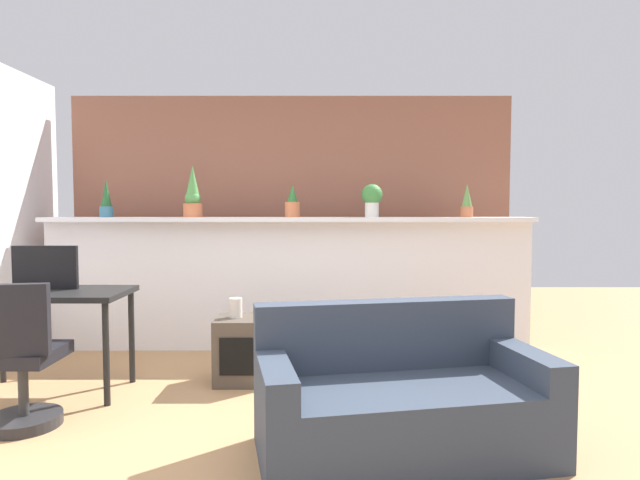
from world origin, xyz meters
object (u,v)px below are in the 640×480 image
office_chair (21,367)px  vase_on_shelf (238,308)px  potted_plant_4 (469,202)px  desk (52,302)px  potted_plant_0 (108,200)px  potted_plant_3 (374,198)px  potted_plant_2 (294,204)px  couch (402,401)px  tv_monitor (47,267)px  potted_plant_1 (195,196)px  side_cube_shelf (244,350)px

office_chair → vase_on_shelf: office_chair is taller
potted_plant_4 → desk: size_ratio=0.29×
potted_plant_0 → potted_plant_3: potted_plant_0 is taller
potted_plant_2 → potted_plant_4: (1.64, -0.01, 0.02)m
potted_plant_3 → couch: potted_plant_3 is taller
potted_plant_0 → potted_plant_2: (1.74, 0.03, -0.03)m
tv_monitor → office_chair: tv_monitor is taller
potted_plant_0 → couch: size_ratio=0.22×
potted_plant_4 → tv_monitor: 3.62m
potted_plant_3 → tv_monitor: size_ratio=0.66×
potted_plant_3 → potted_plant_4: size_ratio=0.99×
potted_plant_0 → potted_plant_1: size_ratio=0.75×
side_cube_shelf → couch: bearing=-49.3°
desk → potted_plant_4: bearing=20.3°
potted_plant_1 → side_cube_shelf: size_ratio=0.97×
potted_plant_1 → potted_plant_3: 1.68m
potted_plant_1 → potted_plant_2: bearing=1.4°
couch → potted_plant_3: bearing=88.8°
desk → vase_on_shelf: bearing=11.7°
side_cube_shelf → tv_monitor: bearing=-172.7°
tv_monitor → side_cube_shelf: (1.41, 0.18, -0.66)m
potted_plant_2 → couch: (0.70, -2.20, -1.10)m
tv_monitor → side_cube_shelf: bearing=7.3°
potted_plant_3 → vase_on_shelf: bearing=-139.9°
potted_plant_4 → tv_monitor: size_ratio=0.66×
potted_plant_1 → vase_on_shelf: size_ratio=3.20×
potted_plant_2 → couch: bearing=-72.2°
potted_plant_3 → potted_plant_4: potted_plant_4 is taller
potted_plant_2 → office_chair: (-1.56, -1.90, -1.00)m
potted_plant_4 → office_chair: size_ratio=0.34×
potted_plant_1 → tv_monitor: (-0.82, -1.14, -0.55)m
potted_plant_2 → office_chair: potted_plant_2 is taller
potted_plant_0 → side_cube_shelf: (1.40, -0.95, -1.17)m
potted_plant_1 → potted_plant_3: size_ratio=1.56×
potted_plant_3 → couch: bearing=-91.2°
potted_plant_1 → potted_plant_4: bearing=0.3°
tv_monitor → couch: bearing=-22.8°
potted_plant_0 → couch: bearing=-41.6°
potted_plant_1 → vase_on_shelf: (0.54, -0.95, -0.88)m
tv_monitor → office_chair: bearing=-74.9°
potted_plant_2 → office_chair: bearing=-129.2°
potted_plant_1 → office_chair: potted_plant_1 is taller
potted_plant_2 → potted_plant_4: potted_plant_4 is taller
tv_monitor → side_cube_shelf: tv_monitor is taller
potted_plant_1 → potted_plant_4: (2.57, 0.01, -0.06)m
potted_plant_0 → tv_monitor: (-0.01, -1.14, -0.51)m
desk → tv_monitor: (-0.06, 0.08, 0.24)m
desk → vase_on_shelf: desk is taller
office_chair → side_cube_shelf: office_chair is taller
potted_plant_2 → potted_plant_3: (0.75, -0.02, 0.05)m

